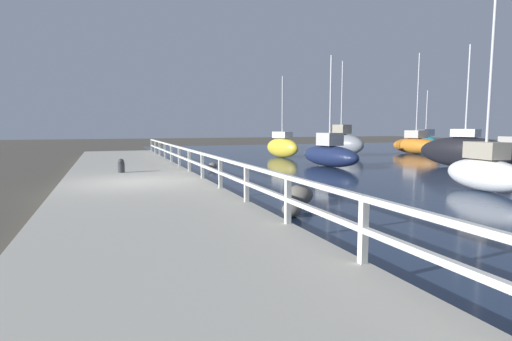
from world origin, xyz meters
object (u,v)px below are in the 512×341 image
sailboat_black (464,151)px  sailboat_yellow (282,146)px  sailboat_gray (341,143)px  sailboat_white (485,170)px  sailboat_teal (425,142)px  sailboat_orange (416,144)px  mooring_bollard (121,166)px  sailboat_navy (329,154)px

sailboat_black → sailboat_yellow: 11.23m
sailboat_black → sailboat_gray: bearing=83.5°
sailboat_white → sailboat_teal: bearing=57.3°
sailboat_orange → sailboat_teal: bearing=35.0°
sailboat_gray → sailboat_yellow: sailboat_gray is taller
sailboat_gray → sailboat_yellow: bearing=162.6°
mooring_bollard → sailboat_navy: 10.56m
mooring_bollard → sailboat_gray: bearing=28.8°
sailboat_gray → sailboat_navy: (-5.07, -6.84, -0.24)m
sailboat_gray → sailboat_teal: bearing=-3.6°
mooring_bollard → sailboat_teal: size_ratio=0.10×
sailboat_black → sailboat_navy: size_ratio=1.08×
sailboat_black → sailboat_yellow: sailboat_black is taller
sailboat_black → sailboat_yellow: (-5.86, 9.58, -0.09)m
sailboat_yellow → sailboat_navy: size_ratio=0.96×
sailboat_black → sailboat_navy: 6.83m
sailboat_navy → sailboat_yellow: bearing=81.1°
mooring_bollard → sailboat_white: (10.97, -7.06, 0.11)m
sailboat_gray → sailboat_black: bearing=-102.5°
sailboat_teal → sailboat_navy: bearing=-136.7°
mooring_bollard → sailboat_teal: sailboat_teal is taller
sailboat_navy → sailboat_teal: size_ratio=1.09×
sailboat_black → sailboat_teal: bearing=40.0°
sailboat_black → sailboat_orange: (5.38, 9.32, -0.13)m
sailboat_black → sailboat_teal: size_ratio=1.17×
sailboat_yellow → sailboat_teal: 15.70m
mooring_bollard → sailboat_white: sailboat_white is taller
sailboat_black → sailboat_navy: bearing=142.0°
mooring_bollard → sailboat_white: 13.05m
mooring_bollard → sailboat_yellow: sailboat_yellow is taller
sailboat_white → sailboat_black: bearing=52.6°
sailboat_orange → sailboat_navy: size_ratio=1.34×
sailboat_orange → sailboat_yellow: size_ratio=1.40×
sailboat_orange → sailboat_black: bearing=-123.9°
sailboat_white → sailboat_teal: (15.17, 18.52, 0.09)m
sailboat_black → sailboat_teal: (9.53, 12.67, -0.09)m
sailboat_yellow → sailboat_gray: bearing=-11.4°
mooring_bollard → sailboat_white: bearing=-32.8°
sailboat_orange → sailboat_white: size_ratio=1.06×
mooring_bollard → sailboat_yellow: 13.63m
sailboat_yellow → sailboat_white: 15.44m
sailboat_white → sailboat_navy: 8.75m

